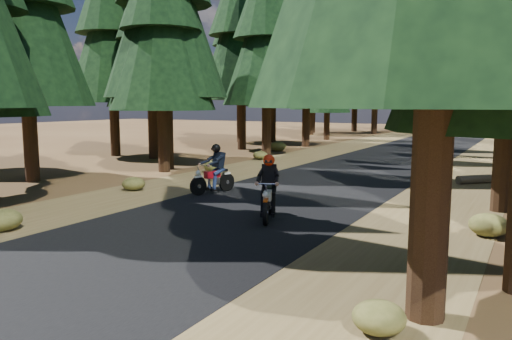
{
  "coord_description": "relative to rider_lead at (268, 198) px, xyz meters",
  "views": [
    {
      "loc": [
        6.87,
        -10.62,
        2.98
      ],
      "look_at": [
        0.0,
        1.5,
        1.1
      ],
      "focal_mm": 35.0,
      "sensor_mm": 36.0,
      "label": 1
    }
  ],
  "objects": [
    {
      "name": "pine_forest",
      "position": [
        -0.99,
        20.64,
        7.33
      ],
      "size": [
        34.59,
        55.08,
        16.32
      ],
      "color": "black",
      "rests_on": "ground"
    },
    {
      "name": "shoulder_r",
      "position": [
        3.62,
        4.59,
        -0.56
      ],
      "size": [
        3.2,
        100.0,
        0.01
      ],
      "primitive_type": "cube",
      "color": "brown",
      "rests_on": "ground"
    },
    {
      "name": "rider_lead",
      "position": [
        0.0,
        0.0,
        0.0
      ],
      "size": [
        1.24,
        1.94,
        1.67
      ],
      "rotation": [
        0.0,
        0.0,
        3.54
      ],
      "color": "silver",
      "rests_on": "road"
    },
    {
      "name": "road",
      "position": [
        -0.98,
        4.59,
        -0.55
      ],
      "size": [
        6.0,
        100.0,
        0.01
      ],
      "primitive_type": "cube",
      "color": "black",
      "rests_on": "ground"
    },
    {
      "name": "understory_shrubs",
      "position": [
        0.24,
        7.18,
        -0.3
      ],
      "size": [
        14.85,
        28.91,
        0.61
      ],
      "color": "#474C1E",
      "rests_on": "ground"
    },
    {
      "name": "shoulder_l",
      "position": [
        -5.58,
        4.59,
        -0.56
      ],
      "size": [
        3.2,
        100.0,
        0.01
      ],
      "primitive_type": "cube",
      "color": "brown",
      "rests_on": "ground"
    },
    {
      "name": "ground",
      "position": [
        -0.98,
        -0.41,
        -0.56
      ],
      "size": [
        120.0,
        120.0,
        0.0
      ],
      "primitive_type": "plane",
      "color": "#49301A",
      "rests_on": "ground"
    },
    {
      "name": "rider_follow",
      "position": [
        -3.38,
        2.42,
        -0.01
      ],
      "size": [
        1.07,
        1.91,
        1.63
      ],
      "rotation": [
        0.0,
        0.0,
        2.84
      ],
      "color": "#9F0A16",
      "rests_on": "road"
    }
  ]
}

